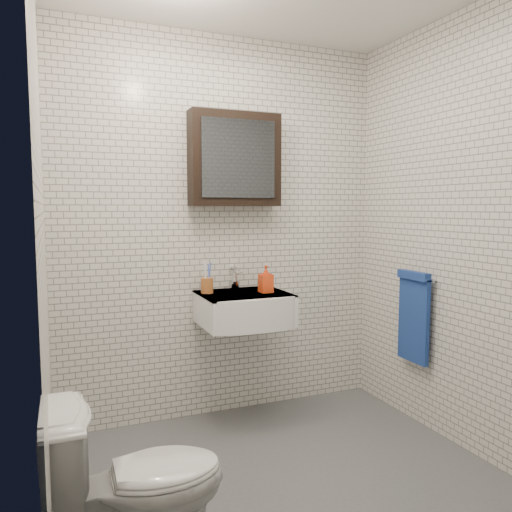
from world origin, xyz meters
The scene contains 9 objects.
ground centered at (0.00, 0.00, 0.01)m, with size 2.20×2.00×0.01m, color #4E5156.
room_shell centered at (0.00, 0.00, 1.47)m, with size 2.22×2.02×2.51m.
washbasin centered at (0.05, 0.73, 0.76)m, with size 0.55×0.50×0.20m.
faucet centered at (0.05, 0.93, 0.92)m, with size 0.06×0.20×0.15m.
mirror_cabinet centered at (0.05, 0.93, 1.70)m, with size 0.60×0.15×0.60m.
towel_rail centered at (1.04, 0.35, 0.72)m, with size 0.09×0.30×0.58m.
toothbrush_cup centered at (-0.16, 0.86, 0.90)m, with size 0.10×0.10×0.21m.
soap_bottle centered at (0.19, 0.74, 0.94)m, with size 0.08×0.08×0.17m, color orange.
toilet centered at (-0.80, -0.30, 0.34)m, with size 0.38×0.67×0.68m, color silver.
Camera 1 is at (-1.07, -2.15, 1.39)m, focal length 35.00 mm.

